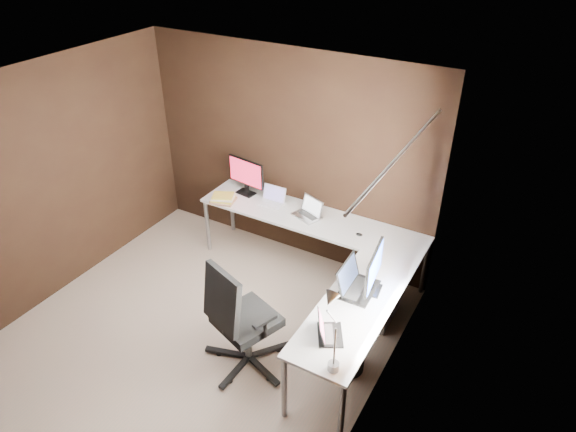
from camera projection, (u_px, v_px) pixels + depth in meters
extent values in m
cube|color=tan|center=(200.00, 333.00, 5.23)|extent=(3.60, 3.60, 0.00)
cube|color=white|center=(170.00, 95.00, 3.91)|extent=(3.60, 3.60, 0.00)
cube|color=black|center=(287.00, 156.00, 5.90)|extent=(3.60, 0.00, 2.50)
cube|color=black|center=(4.00, 368.00, 3.25)|extent=(3.60, 0.00, 2.50)
cube|color=black|center=(51.00, 184.00, 5.33)|extent=(0.00, 3.60, 2.50)
cube|color=black|center=(376.00, 298.00, 3.81)|extent=(0.00, 3.60, 2.50)
cube|color=white|center=(394.00, 252.00, 3.97)|extent=(0.00, 1.00, 1.30)
cube|color=#C16216|center=(350.00, 327.00, 3.56)|extent=(0.01, 0.35, 2.00)
cube|color=#C16216|center=(415.00, 227.00, 4.63)|extent=(0.01, 0.35, 2.00)
cylinder|color=slate|center=(402.00, 153.00, 3.55)|extent=(0.02, 1.90, 0.02)
cube|color=white|center=(311.00, 218.00, 5.76)|extent=(2.65, 0.60, 0.03)
cube|color=white|center=(354.00, 308.00, 4.50)|extent=(0.60, 1.65, 0.03)
cylinder|color=slate|center=(208.00, 226.00, 6.30)|extent=(0.05, 0.05, 0.70)
cylinder|color=slate|center=(232.00, 207.00, 6.69)|extent=(0.05, 0.05, 0.70)
cylinder|color=slate|center=(284.00, 387.00, 4.22)|extent=(0.05, 0.05, 0.70)
cylinder|color=slate|center=(342.00, 414.00, 4.00)|extent=(0.05, 0.05, 0.70)
cylinder|color=slate|center=(425.00, 267.00, 5.60)|extent=(0.05, 0.05, 0.70)
cube|color=white|center=(375.00, 292.00, 5.32)|extent=(0.42, 0.50, 0.60)
cube|color=black|center=(246.00, 193.00, 6.21)|extent=(0.24, 0.17, 0.01)
cube|color=black|center=(247.00, 188.00, 6.19)|extent=(0.05, 0.04, 0.10)
cube|color=black|center=(246.00, 172.00, 6.08)|extent=(0.51, 0.09, 0.33)
cube|color=red|center=(245.00, 173.00, 6.07)|extent=(0.48, 0.07, 0.30)
cube|color=black|center=(374.00, 290.00, 4.68)|extent=(0.15, 0.21, 0.01)
cube|color=black|center=(372.00, 285.00, 4.66)|extent=(0.03, 0.05, 0.09)
cube|color=black|center=(374.00, 267.00, 4.55)|extent=(0.09, 0.52, 0.33)
cube|color=blue|center=(376.00, 267.00, 4.54)|extent=(0.07, 0.49, 0.30)
cube|color=white|center=(271.00, 203.00, 5.99)|extent=(0.29, 0.21, 0.02)
cube|color=white|center=(274.00, 193.00, 6.00)|extent=(0.29, 0.06, 0.18)
cube|color=slate|center=(274.00, 194.00, 6.00)|extent=(0.26, 0.05, 0.16)
cube|color=silver|center=(307.00, 216.00, 5.76)|extent=(0.37, 0.31, 0.02)
cube|color=silver|center=(312.00, 206.00, 5.75)|extent=(0.31, 0.16, 0.19)
cube|color=silver|center=(312.00, 206.00, 5.75)|extent=(0.27, 0.14, 0.17)
cube|color=black|center=(358.00, 289.00, 4.68)|extent=(0.31, 0.43, 0.02)
cube|color=black|center=(348.00, 274.00, 4.65)|extent=(0.09, 0.42, 0.26)
cube|color=#161E33|center=(348.00, 274.00, 4.65)|extent=(0.07, 0.37, 0.22)
cube|color=black|center=(330.00, 335.00, 4.20)|extent=(0.31, 0.35, 0.02)
cube|color=black|center=(321.00, 326.00, 4.15)|extent=(0.19, 0.27, 0.18)
cube|color=#AE4D72|center=(322.00, 326.00, 4.15)|extent=(0.16, 0.24, 0.15)
cube|color=#997152|center=(223.00, 200.00, 6.04)|extent=(0.31, 0.27, 0.03)
cube|color=#D8CC41|center=(223.00, 199.00, 6.03)|extent=(0.30, 0.26, 0.02)
cube|color=silver|center=(223.00, 197.00, 6.02)|extent=(0.32, 0.29, 0.02)
cube|color=#D8CC41|center=(223.00, 196.00, 6.01)|extent=(0.30, 0.27, 0.02)
ellipsoid|color=black|center=(221.00, 200.00, 6.06)|extent=(0.08, 0.05, 0.03)
ellipsoid|color=black|center=(359.00, 234.00, 5.43)|extent=(0.08, 0.06, 0.03)
cylinder|color=slate|center=(333.00, 366.00, 3.88)|extent=(0.09, 0.09, 0.07)
cylinder|color=slate|center=(335.00, 346.00, 3.77)|extent=(0.02, 0.02, 0.36)
cylinder|color=slate|center=(332.00, 317.00, 3.68)|extent=(0.02, 0.19, 0.27)
cone|color=slate|center=(330.00, 299.00, 3.71)|extent=(0.11, 0.14, 0.15)
cylinder|color=slate|center=(248.00, 339.00, 4.79)|extent=(0.07, 0.07, 0.42)
cube|color=black|center=(247.00, 320.00, 4.66)|extent=(0.64, 0.64, 0.09)
cube|color=black|center=(222.00, 299.00, 4.33)|extent=(0.48, 0.28, 0.55)
cylinder|color=black|center=(349.00, 355.00, 4.76)|extent=(0.33, 0.33, 0.34)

